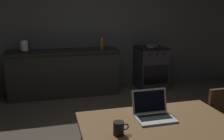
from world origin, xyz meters
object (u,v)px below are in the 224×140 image
at_px(dining_table, 158,131).
at_px(bottle, 102,43).
at_px(electric_kettle, 24,46).
at_px(laptop, 153,113).
at_px(coffee_mug, 119,128).
at_px(frying_pan, 152,46).
at_px(stove_oven, 150,67).

relative_size(dining_table, bottle, 4.54).
relative_size(electric_kettle, bottle, 0.77).
bearing_deg(laptop, coffee_mug, -154.00).
bearing_deg(frying_pan, stove_oven, 108.75).
bearing_deg(dining_table, laptop, 90.79).
distance_m(laptop, coffee_mug, 0.42).
xyz_separation_m(frying_pan, coffee_mug, (-1.64, -3.19, -0.11)).
distance_m(stove_oven, frying_pan, 0.47).
bearing_deg(coffee_mug, laptop, 29.77).
height_order(electric_kettle, bottle, bottle).
height_order(dining_table, electric_kettle, electric_kettle).
bearing_deg(laptop, electric_kettle, 109.37).
relative_size(laptop, electric_kettle, 1.47).
relative_size(electric_kettle, frying_pan, 0.52).
distance_m(stove_oven, laptop, 3.28).
xyz_separation_m(dining_table, laptop, (-0.00, 0.10, 0.12)).
distance_m(dining_table, electric_kettle, 3.38).
bearing_deg(coffee_mug, frying_pan, 62.71).
bearing_deg(electric_kettle, frying_pan, -0.65).
bearing_deg(dining_table, frying_pan, 67.49).
xyz_separation_m(bottle, coffee_mug, (-0.55, -3.16, -0.22)).
height_order(dining_table, laptop, laptop).
relative_size(stove_oven, laptop, 2.79).
bearing_deg(stove_oven, coffee_mug, -116.97).
bearing_deg(frying_pan, bottle, -178.90).
bearing_deg(bottle, coffee_mug, -99.82).
height_order(stove_oven, dining_table, stove_oven).
bearing_deg(electric_kettle, dining_table, -67.51).
bearing_deg(dining_table, coffee_mug, -163.50).
height_order(stove_oven, electric_kettle, electric_kettle).
bearing_deg(frying_pan, dining_table, -112.51).
distance_m(laptop, bottle, 2.97).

